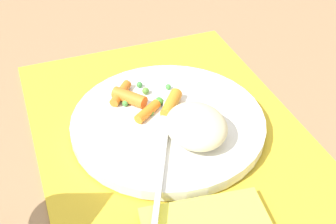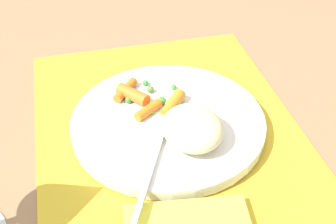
{
  "view_description": "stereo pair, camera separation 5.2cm",
  "coord_description": "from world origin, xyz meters",
  "px_view_note": "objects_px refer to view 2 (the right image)",
  "views": [
    {
      "loc": [
        -0.41,
        0.15,
        0.38
      ],
      "look_at": [
        0.0,
        0.0,
        0.03
      ],
      "focal_mm": 48.45,
      "sensor_mm": 36.0,
      "label": 1
    },
    {
      "loc": [
        -0.42,
        0.1,
        0.38
      ],
      "look_at": [
        0.0,
        0.0,
        0.03
      ],
      "focal_mm": 48.45,
      "sensor_mm": 36.0,
      "label": 2
    }
  ],
  "objects_px": {
    "plate": "(168,122)",
    "carrot_portion": "(147,99)",
    "fork": "(161,140)",
    "rice_mound": "(193,128)"
  },
  "relations": [
    {
      "from": "rice_mound",
      "to": "carrot_portion",
      "type": "relative_size",
      "value": 0.88
    },
    {
      "from": "rice_mound",
      "to": "carrot_portion",
      "type": "distance_m",
      "value": 0.09
    },
    {
      "from": "plate",
      "to": "fork",
      "type": "relative_size",
      "value": 1.24
    },
    {
      "from": "plate",
      "to": "carrot_portion",
      "type": "xyz_separation_m",
      "value": [
        0.04,
        0.02,
        0.01
      ]
    },
    {
      "from": "carrot_portion",
      "to": "fork",
      "type": "height_order",
      "value": "carrot_portion"
    },
    {
      "from": "fork",
      "to": "rice_mound",
      "type": "bearing_deg",
      "value": -95.85
    },
    {
      "from": "fork",
      "to": "carrot_portion",
      "type": "bearing_deg",
      "value": 0.76
    },
    {
      "from": "carrot_portion",
      "to": "plate",
      "type": "bearing_deg",
      "value": -150.7
    },
    {
      "from": "plate",
      "to": "carrot_portion",
      "type": "distance_m",
      "value": 0.04
    },
    {
      "from": "plate",
      "to": "rice_mound",
      "type": "bearing_deg",
      "value": -156.97
    }
  ]
}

